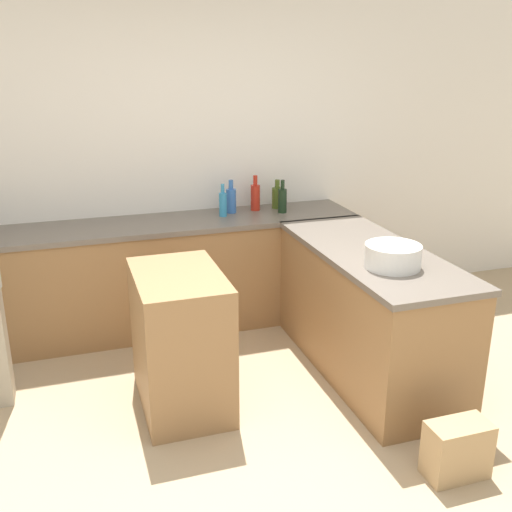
# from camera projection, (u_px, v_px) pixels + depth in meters

# --- Properties ---
(ground_plane) EXTENTS (14.00, 14.00, 0.00)m
(ground_plane) POSITION_uv_depth(u_px,v_px,m) (264.00, 473.00, 3.22)
(ground_plane) COLOR tan
(wall_back) EXTENTS (8.00, 0.06, 2.70)m
(wall_back) POSITION_uv_depth(u_px,v_px,m) (173.00, 156.00, 4.87)
(wall_back) COLOR white
(wall_back) RESTS_ON ground_plane
(counter_back) EXTENTS (2.79, 0.61, 0.89)m
(counter_back) POSITION_uv_depth(u_px,v_px,m) (185.00, 273.00, 4.87)
(counter_back) COLOR olive
(counter_back) RESTS_ON ground_plane
(counter_peninsula) EXTENTS (0.69, 1.73, 0.89)m
(counter_peninsula) POSITION_uv_depth(u_px,v_px,m) (368.00, 311.00, 4.15)
(counter_peninsula) COLOR olive
(counter_peninsula) RESTS_ON ground_plane
(island_table) EXTENTS (0.52, 0.80, 0.89)m
(island_table) POSITION_uv_depth(u_px,v_px,m) (181.00, 340.00, 3.73)
(island_table) COLOR #997047
(island_table) RESTS_ON ground_plane
(mixing_bowl) EXTENTS (0.34, 0.34, 0.14)m
(mixing_bowl) POSITION_uv_depth(u_px,v_px,m) (393.00, 256.00, 3.67)
(mixing_bowl) COLOR white
(mixing_bowl) RESTS_ON counter_peninsula
(water_bottle_blue) EXTENTS (0.08, 0.08, 0.27)m
(water_bottle_blue) POSITION_uv_depth(u_px,v_px,m) (231.00, 200.00, 4.92)
(water_bottle_blue) COLOR #386BB7
(water_bottle_blue) RESTS_ON counter_back
(olive_oil_bottle) EXTENTS (0.09, 0.09, 0.24)m
(olive_oil_bottle) POSITION_uv_depth(u_px,v_px,m) (277.00, 197.00, 5.07)
(olive_oil_bottle) COLOR #475B1E
(olive_oil_bottle) RESTS_ON counter_back
(dish_soap_bottle) EXTENTS (0.06, 0.06, 0.26)m
(dish_soap_bottle) POSITION_uv_depth(u_px,v_px,m) (223.00, 204.00, 4.81)
(dish_soap_bottle) COLOR #338CBF
(dish_soap_bottle) RESTS_ON counter_back
(wine_bottle_dark) EXTENTS (0.07, 0.07, 0.27)m
(wine_bottle_dark) POSITION_uv_depth(u_px,v_px,m) (282.00, 200.00, 4.92)
(wine_bottle_dark) COLOR black
(wine_bottle_dark) RESTS_ON counter_back
(hot_sauce_bottle) EXTENTS (0.08, 0.08, 0.29)m
(hot_sauce_bottle) POSITION_uv_depth(u_px,v_px,m) (255.00, 196.00, 4.99)
(hot_sauce_bottle) COLOR red
(hot_sauce_bottle) RESTS_ON counter_back
(paper_bag) EXTENTS (0.34, 0.18, 0.31)m
(paper_bag) POSITION_uv_depth(u_px,v_px,m) (457.00, 450.00, 3.16)
(paper_bag) COLOR tan
(paper_bag) RESTS_ON ground_plane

